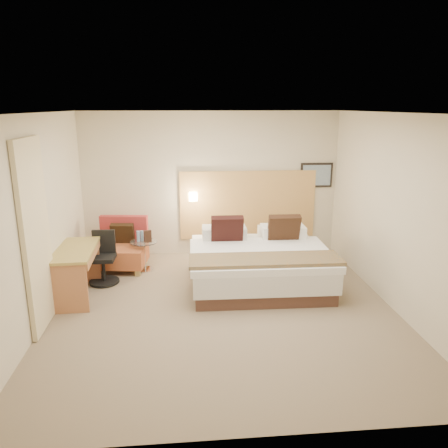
{
  "coord_description": "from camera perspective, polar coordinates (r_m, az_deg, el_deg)",
  "views": [
    {
      "loc": [
        -0.5,
        -5.63,
        2.79
      ],
      "look_at": [
        0.06,
        0.5,
        1.11
      ],
      "focal_mm": 35.0,
      "sensor_mm": 36.0,
      "label": 1
    }
  ],
  "objects": [
    {
      "name": "floor",
      "position": [
        6.31,
        -0.12,
        -11.1
      ],
      "size": [
        4.8,
        5.0,
        0.02
      ],
      "primitive_type": "cube",
      "color": "#786650",
      "rests_on": "ground"
    },
    {
      "name": "ceiling",
      "position": [
        5.66,
        -0.13,
        14.42
      ],
      "size": [
        4.8,
        5.0,
        0.02
      ],
      "primitive_type": "cube",
      "color": "white",
      "rests_on": "floor"
    },
    {
      "name": "wall_back",
      "position": [
        8.29,
        -1.68,
        5.22
      ],
      "size": [
        4.8,
        0.02,
        2.7
      ],
      "primitive_type": "cube",
      "color": "beige",
      "rests_on": "floor"
    },
    {
      "name": "wall_front",
      "position": [
        3.48,
        3.62,
        -9.26
      ],
      "size": [
        4.8,
        0.02,
        2.7
      ],
      "primitive_type": "cube",
      "color": "beige",
      "rests_on": "floor"
    },
    {
      "name": "wall_left",
      "position": [
        6.12,
        -23.22,
        0.36
      ],
      "size": [
        0.02,
        5.0,
        2.7
      ],
      "primitive_type": "cube",
      "color": "beige",
      "rests_on": "floor"
    },
    {
      "name": "wall_right",
      "position": [
        6.5,
        21.54,
        1.36
      ],
      "size": [
        0.02,
        5.0,
        2.7
      ],
      "primitive_type": "cube",
      "color": "beige",
      "rests_on": "floor"
    },
    {
      "name": "headboard_panel",
      "position": [
        8.4,
        3.13,
        2.55
      ],
      "size": [
        2.6,
        0.04,
        1.3
      ],
      "primitive_type": "cube",
      "color": "tan",
      "rests_on": "wall_back"
    },
    {
      "name": "art_frame",
      "position": [
        8.6,
        11.97,
        6.27
      ],
      "size": [
        0.62,
        0.03,
        0.47
      ],
      "primitive_type": "cube",
      "color": "black",
      "rests_on": "wall_back"
    },
    {
      "name": "art_canvas",
      "position": [
        8.58,
        12.01,
        6.25
      ],
      "size": [
        0.54,
        0.01,
        0.39
      ],
      "primitive_type": "cube",
      "color": "gray",
      "rests_on": "wall_back"
    },
    {
      "name": "lamp_arm",
      "position": [
        8.22,
        -4.07,
        3.69
      ],
      "size": [
        0.02,
        0.12,
        0.02
      ],
      "primitive_type": "cylinder",
      "rotation": [
        1.57,
        0.0,
        0.0
      ],
      "color": "white",
      "rests_on": "wall_back"
    },
    {
      "name": "lamp_shade",
      "position": [
        8.16,
        -4.06,
        3.6
      ],
      "size": [
        0.15,
        0.15,
        0.15
      ],
      "primitive_type": "cube",
      "color": "#FFEDC6",
      "rests_on": "wall_back"
    },
    {
      "name": "curtain",
      "position": [
        5.91,
        -23.34,
        -1.46
      ],
      "size": [
        0.06,
        0.9,
        2.42
      ],
      "primitive_type": "cube",
      "color": "beige",
      "rests_on": "wall_left"
    },
    {
      "name": "bottle_a",
      "position": [
        7.66,
        -11.13,
        -1.58
      ],
      "size": [
        0.07,
        0.07,
        0.19
      ],
      "primitive_type": "cylinder",
      "rotation": [
        0.0,
        0.0,
        0.36
      ],
      "color": "#8FB6DD",
      "rests_on": "side_table"
    },
    {
      "name": "bottle_b",
      "position": [
        7.66,
        -10.66,
        -1.54
      ],
      "size": [
        0.07,
        0.07,
        0.19
      ],
      "primitive_type": "cylinder",
      "rotation": [
        0.0,
        0.0,
        0.36
      ],
      "color": "#7DA4C2",
      "rests_on": "side_table"
    },
    {
      "name": "menu_folder",
      "position": [
        7.6,
        -9.93,
        -1.58
      ],
      "size": [
        0.13,
        0.09,
        0.21
      ],
      "primitive_type": "cube",
      "rotation": [
        0.0,
        0.0,
        0.36
      ],
      "color": "#331E15",
      "rests_on": "side_table"
    },
    {
      "name": "bed",
      "position": [
        7.12,
        4.41,
        -4.91
      ],
      "size": [
        2.22,
        2.14,
        1.06
      ],
      "color": "#492D24",
      "rests_on": "floor"
    },
    {
      "name": "lounge_chair",
      "position": [
        7.89,
        -13.18,
        -3.16
      ],
      "size": [
        0.92,
        0.83,
        0.89
      ],
      "color": "tan",
      "rests_on": "floor"
    },
    {
      "name": "side_table",
      "position": [
        7.73,
        -10.36,
        -3.9
      ],
      "size": [
        0.6,
        0.6,
        0.52
      ],
      "color": "white",
      "rests_on": "floor"
    },
    {
      "name": "desk",
      "position": [
        6.83,
        -18.62,
        -4.35
      ],
      "size": [
        0.6,
        1.23,
        0.75
      ],
      "color": "#A1893F",
      "rests_on": "floor"
    },
    {
      "name": "desk_chair",
      "position": [
        7.33,
        -15.44,
        -4.8
      ],
      "size": [
        0.49,
        0.49,
        0.84
      ],
      "color": "black",
      "rests_on": "floor"
    }
  ]
}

